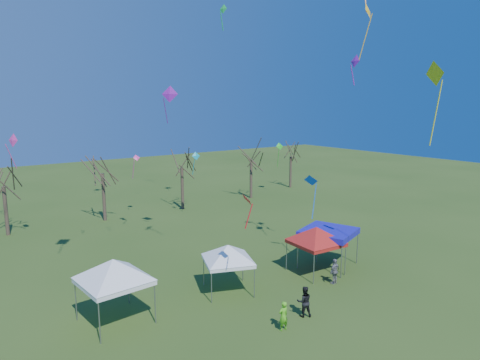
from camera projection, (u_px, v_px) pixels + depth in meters
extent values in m
plane|color=#2F4C18|center=(297.00, 308.00, 23.74)|extent=(140.00, 140.00, 0.00)
cylinder|color=#3D2D21|center=(6.00, 211.00, 36.65)|extent=(0.32, 0.32, 4.28)
cylinder|color=#3D2D21|center=(104.00, 197.00, 41.30)|extent=(0.32, 0.32, 4.64)
cylinder|color=#3D2D21|center=(182.00, 188.00, 45.94)|extent=(0.32, 0.32, 4.49)
cylinder|color=#3D2D21|center=(251.00, 180.00, 51.34)|extent=(0.32, 0.32, 4.47)
cylinder|color=#3D2D21|center=(291.00, 172.00, 57.87)|extent=(0.32, 0.32, 4.23)
cylinder|color=gray|center=(99.00, 323.00, 20.05)|extent=(0.06, 0.06, 2.12)
cylinder|color=gray|center=(76.00, 301.00, 22.24)|extent=(0.06, 0.06, 2.12)
cylinder|color=gray|center=(155.00, 304.00, 21.97)|extent=(0.06, 0.06, 2.12)
cylinder|color=gray|center=(128.00, 286.00, 24.17)|extent=(0.06, 0.06, 2.12)
cube|color=white|center=(114.00, 281.00, 21.90)|extent=(3.44, 3.44, 0.25)
pyramid|color=white|center=(113.00, 259.00, 21.69)|extent=(4.47, 4.47, 1.06)
cylinder|color=gray|center=(212.00, 288.00, 24.23)|extent=(0.05, 0.05, 1.82)
cylinder|color=gray|center=(204.00, 271.00, 26.65)|extent=(0.05, 0.05, 1.82)
cylinder|color=gray|center=(254.00, 283.00, 24.88)|extent=(0.05, 0.05, 1.82)
cylinder|color=gray|center=(243.00, 267.00, 27.30)|extent=(0.05, 0.05, 1.82)
cube|color=white|center=(228.00, 261.00, 25.59)|extent=(3.53, 3.53, 0.22)
pyramid|color=white|center=(228.00, 245.00, 25.41)|extent=(3.59, 3.59, 0.91)
cylinder|color=gray|center=(314.00, 269.00, 26.78)|extent=(0.06, 0.06, 1.97)
cylinder|color=gray|center=(286.00, 256.00, 29.07)|extent=(0.06, 0.06, 1.97)
cylinder|color=gray|center=(345.00, 261.00, 28.22)|extent=(0.06, 0.06, 1.97)
cylinder|color=gray|center=(317.00, 249.00, 30.52)|extent=(0.06, 0.06, 1.97)
cube|color=#AC1610|center=(316.00, 243.00, 28.45)|extent=(3.15, 3.15, 0.24)
pyramid|color=#AC1610|center=(316.00, 227.00, 28.26)|extent=(4.16, 4.16, 0.98)
cylinder|color=gray|center=(341.00, 262.00, 27.69)|extent=(0.07, 0.07, 2.24)
cylinder|color=gray|center=(298.00, 253.00, 29.40)|extent=(0.07, 0.07, 2.24)
cylinder|color=gray|center=(357.00, 248.00, 30.26)|extent=(0.07, 0.07, 2.24)
cylinder|color=gray|center=(316.00, 241.00, 31.96)|extent=(0.07, 0.07, 2.24)
cube|color=#1410A9|center=(329.00, 233.00, 29.61)|extent=(4.30, 4.30, 0.27)
cube|color=#1410A9|center=(329.00, 230.00, 29.57)|extent=(4.30, 4.30, 0.13)
imported|color=slate|center=(335.00, 271.00, 26.88)|extent=(1.01, 0.55, 1.64)
imported|color=#56C21F|center=(283.00, 316.00, 21.34)|extent=(0.56, 0.37, 1.52)
imported|color=black|center=(304.00, 301.00, 22.74)|extent=(1.02, 0.95, 1.67)
cone|color=#CBD516|center=(436.00, 73.00, 21.11)|extent=(0.79, 1.33, 1.27)
cube|color=#CBD516|center=(436.00, 113.00, 21.24)|extent=(0.48, 0.20, 3.25)
cone|color=yellow|center=(369.00, 11.00, 24.37)|extent=(1.02, 0.69, 0.91)
cube|color=yellow|center=(366.00, 37.00, 24.37)|extent=(0.27, 0.65, 2.52)
cone|color=#DE3199|center=(13.00, 140.00, 32.20)|extent=(0.70, 1.08, 1.07)
cube|color=#DE3199|center=(11.00, 156.00, 32.59)|extent=(0.72, 0.37, 1.98)
cone|color=blue|center=(311.00, 180.00, 29.61)|extent=(1.01, 1.21, 0.88)
cube|color=blue|center=(314.00, 201.00, 29.72)|extent=(0.58, 0.26, 2.43)
cone|color=green|center=(223.00, 9.00, 30.85)|extent=(0.34, 0.72, 0.70)
cube|color=green|center=(222.00, 21.00, 31.08)|extent=(0.31, 0.11, 1.32)
cone|color=green|center=(280.00, 146.00, 53.40)|extent=(1.09, 0.75, 0.91)
cube|color=green|center=(278.00, 158.00, 53.57)|extent=(0.13, 0.43, 2.40)
cone|color=red|center=(247.00, 199.00, 21.35)|extent=(0.75, 0.93, 0.67)
cube|color=red|center=(249.00, 216.00, 21.31)|extent=(0.42, 0.15, 1.27)
cone|color=#EB3495|center=(137.00, 158.00, 42.00)|extent=(0.72, 0.49, 0.60)
cube|color=#EB3495|center=(133.00, 169.00, 42.00)|extent=(0.09, 0.77, 1.95)
cone|color=purple|center=(170.00, 94.00, 31.57)|extent=(1.10, 1.15, 1.25)
cube|color=purple|center=(166.00, 111.00, 31.85)|extent=(0.58, 0.54, 1.86)
cone|color=purple|center=(355.00, 61.00, 26.69)|extent=(0.41, 0.87, 0.83)
cube|color=purple|center=(352.00, 75.00, 27.00)|extent=(0.39, 0.11, 1.28)
cone|color=#0B96A8|center=(196.00, 156.00, 40.66)|extent=(0.86, 0.46, 0.79)
cube|color=#0B96A8|center=(194.00, 167.00, 40.71)|extent=(0.11, 0.58, 1.62)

